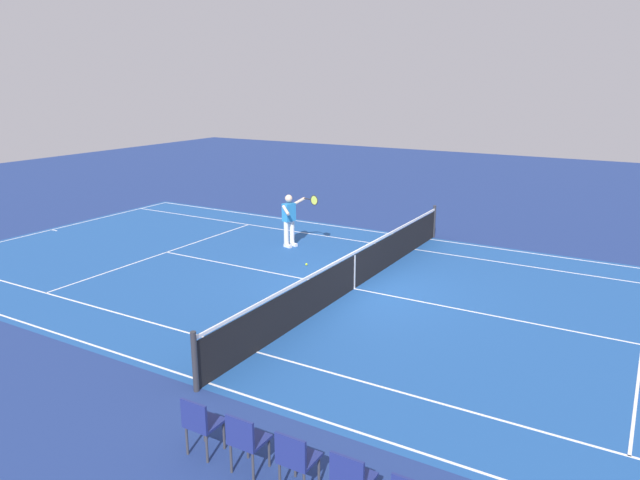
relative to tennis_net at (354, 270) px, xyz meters
The scene contains 10 objects.
ground_plane 0.49m from the tennis_net, ahead, with size 60.00×60.00×0.00m, color navy.
court_slab 0.49m from the tennis_net, ahead, with size 24.20×11.40×0.00m, color #1E4C93.
court_line_markings 0.49m from the tennis_net, ahead, with size 23.85×11.05×0.01m.
tennis_net is the anchor object (origin of this frame).
tennis_player_near 4.31m from the tennis_net, 34.99° to the right, with size 1.16×0.75×1.70m.
tennis_ball 2.33m from the tennis_net, 26.85° to the right, with size 0.07×0.07×0.07m, color #CCE01E.
spectator_chair_1 7.93m from the tennis_net, 116.83° to the left, with size 0.44×0.44×0.88m.
spectator_chair_2 7.61m from the tennis_net, 111.61° to the left, with size 0.44×0.44×0.88m.
spectator_chair_3 7.36m from the tennis_net, 105.98° to the left, with size 0.44×0.44×0.88m.
spectator_chair_4 7.19m from the tennis_net, 100.02° to the left, with size 0.44×0.44×0.88m.
Camera 1 is at (-6.23, 12.34, 5.03)m, focal length 32.77 mm.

